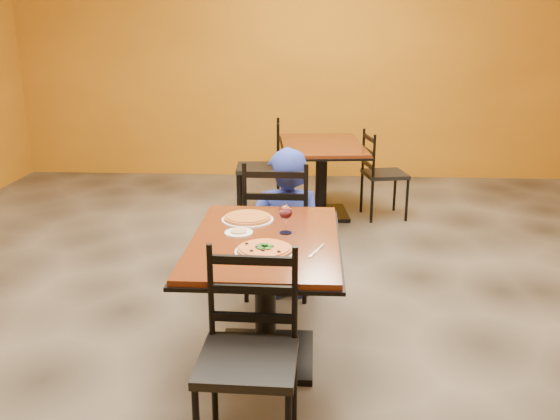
# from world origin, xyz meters

# --- Properties ---
(floor) EXTENTS (7.00, 8.00, 0.01)m
(floor) POSITION_xyz_m (0.00, 0.00, 0.00)
(floor) COLOR black
(floor) RESTS_ON ground
(wall_back) EXTENTS (7.00, 0.01, 3.00)m
(wall_back) POSITION_xyz_m (0.00, 4.00, 1.50)
(wall_back) COLOR #BD7415
(wall_back) RESTS_ON ground
(table_main) EXTENTS (0.83, 1.23, 0.75)m
(table_main) POSITION_xyz_m (0.00, -0.50, 0.56)
(table_main) COLOR #5B240E
(table_main) RESTS_ON floor
(table_second) EXTENTS (0.93, 1.28, 0.75)m
(table_second) POSITION_xyz_m (0.34, 2.29, 0.56)
(table_second) COLOR #5B240E
(table_second) RESTS_ON floor
(chair_main_near) EXTENTS (0.43, 0.43, 0.94)m
(chair_main_near) POSITION_xyz_m (-0.01, -1.31, 0.47)
(chair_main_near) COLOR black
(chair_main_near) RESTS_ON floor
(chair_main_far) EXTENTS (0.46, 0.46, 1.00)m
(chair_main_far) POSITION_xyz_m (0.01, 0.44, 0.50)
(chair_main_far) COLOR black
(chair_main_far) RESTS_ON floor
(chair_second_left) EXTENTS (0.46, 0.46, 0.97)m
(chair_second_left) POSITION_xyz_m (-0.30, 2.29, 0.49)
(chair_second_left) COLOR black
(chair_second_left) RESTS_ON floor
(chair_second_right) EXTENTS (0.47, 0.47, 0.88)m
(chair_second_right) POSITION_xyz_m (0.98, 2.29, 0.44)
(chair_second_right) COLOR black
(chair_second_right) RESTS_ON floor
(diner) EXTENTS (0.59, 0.41, 1.07)m
(diner) POSITION_xyz_m (0.07, 0.46, 0.54)
(diner) COLOR navy
(diner) RESTS_ON floor
(plate_main) EXTENTS (0.31, 0.31, 0.01)m
(plate_main) POSITION_xyz_m (0.02, -0.73, 0.76)
(plate_main) COLOR white
(plate_main) RESTS_ON table_main
(pizza_main) EXTENTS (0.28, 0.28, 0.02)m
(pizza_main) POSITION_xyz_m (0.02, -0.73, 0.77)
(pizza_main) COLOR maroon
(pizza_main) RESTS_ON plate_main
(plate_far) EXTENTS (0.31, 0.31, 0.01)m
(plate_far) POSITION_xyz_m (-0.13, -0.20, 0.76)
(plate_far) COLOR white
(plate_far) RESTS_ON table_main
(pizza_far) EXTENTS (0.28, 0.28, 0.02)m
(pizza_far) POSITION_xyz_m (-0.13, -0.20, 0.77)
(pizza_far) COLOR #B58C22
(pizza_far) RESTS_ON plate_far
(side_plate) EXTENTS (0.16, 0.16, 0.01)m
(side_plate) POSITION_xyz_m (-0.15, -0.44, 0.76)
(side_plate) COLOR white
(side_plate) RESTS_ON table_main
(dip) EXTENTS (0.09, 0.09, 0.01)m
(dip) POSITION_xyz_m (-0.15, -0.44, 0.76)
(dip) COLOR #A68651
(dip) RESTS_ON side_plate
(wine_glass) EXTENTS (0.08, 0.08, 0.18)m
(wine_glass) POSITION_xyz_m (0.11, -0.41, 0.84)
(wine_glass) COLOR white
(wine_glass) RESTS_ON table_main
(fork) EXTENTS (0.07, 0.19, 0.00)m
(fork) POSITION_xyz_m (-0.11, -0.76, 0.75)
(fork) COLOR silver
(fork) RESTS_ON table_main
(knife) EXTENTS (0.09, 0.20, 0.00)m
(knife) POSITION_xyz_m (0.28, -0.68, 0.75)
(knife) COLOR silver
(knife) RESTS_ON table_main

